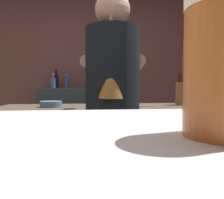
% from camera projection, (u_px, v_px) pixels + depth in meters
% --- Properties ---
extents(wall_back, '(5.20, 0.10, 2.70)m').
position_uv_depth(wall_back, '(86.00, 68.00, 3.44)').
color(wall_back, brown).
rests_on(wall_back, ground).
extents(prep_counter, '(2.10, 0.60, 0.93)m').
position_uv_depth(prep_counter, '(127.00, 160.00, 2.00)').
color(prep_counter, '#4B3E32').
rests_on(prep_counter, ground).
extents(back_shelf, '(0.83, 0.36, 1.06)m').
position_uv_depth(back_shelf, '(71.00, 127.00, 3.19)').
color(back_shelf, '#303E41').
rests_on(back_shelf, ground).
extents(bartender, '(0.47, 0.54, 1.68)m').
position_uv_depth(bartender, '(112.00, 105.00, 1.50)').
color(bartender, '#282B41').
rests_on(bartender, ground).
extents(knife_block, '(0.10, 0.08, 0.28)m').
position_uv_depth(knife_block, '(183.00, 93.00, 2.08)').
color(knife_block, olive).
rests_on(knife_block, prep_counter).
extents(mixing_bowl, '(0.17, 0.17, 0.05)m').
position_uv_depth(mixing_bowl, '(51.00, 104.00, 1.87)').
color(mixing_bowl, '#486D87').
rests_on(mixing_bowl, prep_counter).
extents(chefs_knife, '(0.24, 0.06, 0.01)m').
position_uv_depth(chefs_knife, '(141.00, 106.00, 1.94)').
color(chefs_knife, silver).
rests_on(chefs_knife, prep_counter).
extents(bottle_olive_oil, '(0.06, 0.06, 0.26)m').
position_uv_depth(bottle_olive_oil, '(56.00, 80.00, 3.22)').
color(bottle_olive_oil, black).
rests_on(bottle_olive_oil, back_shelf).
extents(bottle_hot_sauce, '(0.05, 0.05, 0.18)m').
position_uv_depth(bottle_hot_sauce, '(67.00, 83.00, 3.22)').
color(bottle_hot_sauce, '#2D4F8E').
rests_on(bottle_hot_sauce, back_shelf).
extents(bottle_soy, '(0.07, 0.07, 0.22)m').
position_uv_depth(bottle_soy, '(91.00, 82.00, 3.24)').
color(bottle_soy, '#CED385').
rests_on(bottle_soy, back_shelf).
extents(bottle_vinegar, '(0.06, 0.06, 0.19)m').
position_uv_depth(bottle_vinegar, '(53.00, 82.00, 3.08)').
color(bottle_vinegar, '#385894').
rests_on(bottle_vinegar, back_shelf).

